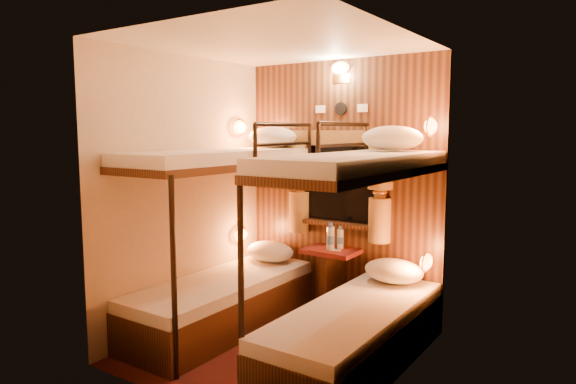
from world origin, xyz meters
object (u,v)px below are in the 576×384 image
Objects in this scene: bunk_right at (355,293)px; bottle_right at (340,239)px; table at (331,274)px; bottle_left at (331,238)px; bunk_left at (223,267)px.

bunk_right is 8.81× the size of bottle_right.
bottle_left is (0.02, -0.04, 0.35)m from table.
table is at bearing 115.96° from bottle_left.
bunk_right is at bearing 0.00° from bunk_left.
bunk_left is at bearing 180.00° from bunk_right.
bottle_right is at bearing 43.99° from table.
table is 2.51× the size of bottle_left.
bunk_right is (1.30, 0.00, 0.00)m from bunk_left.
bunk_left is 1.02m from bottle_left.
bottle_right is at bearing 66.49° from bottle_left.
bunk_left is 2.90× the size of table.
bottle_left is 0.12m from bottle_right.
bottle_right is (0.71, 0.84, 0.18)m from bunk_left.
bunk_right reaches higher than bottle_right.
bunk_left is 1.02m from table.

